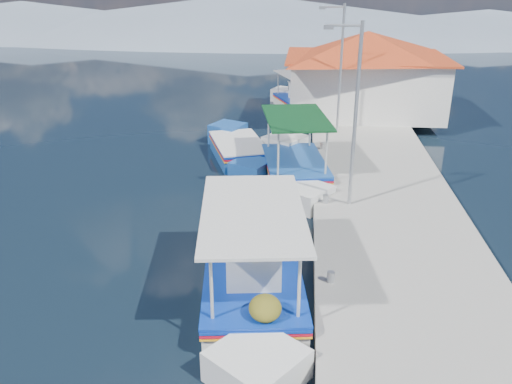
{
  "coord_description": "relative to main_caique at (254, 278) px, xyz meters",
  "views": [
    {
      "loc": [
        3.0,
        -14.71,
        7.86
      ],
      "look_at": [
        1.51,
        0.85,
        1.3
      ],
      "focal_mm": 37.03,
      "sensor_mm": 36.0,
      "label": 1
    }
  ],
  "objects": [
    {
      "name": "caique_blue_hull",
      "position": [
        -1.72,
        10.86,
        -0.2
      ],
      "size": [
        3.52,
        6.56,
        1.24
      ],
      "rotation": [
        0.0,
        0.0,
        -0.34
      ],
      "color": "#184792",
      "rests_on": "ground"
    },
    {
      "name": "mountain_ridge",
      "position": [
        4.72,
        59.07,
        1.5
      ],
      "size": [
        171.4,
        96.0,
        5.5
      ],
      "color": "gray",
      "rests_on": "ground"
    },
    {
      "name": "harbor_building",
      "position": [
        4.37,
        18.07,
        2.24
      ],
      "size": [
        10.49,
        10.49,
        4.4
      ],
      "color": "silver",
      "rests_on": "quay"
    },
    {
      "name": "bollards",
      "position": [
        1.98,
        8.32,
        0.11
      ],
      "size": [
        0.2,
        17.2,
        0.3
      ],
      "color": "#A5A8AD",
      "rests_on": "quay"
    },
    {
      "name": "lamp_post_near",
      "position": [
        2.68,
        5.07,
        3.32
      ],
      "size": [
        1.21,
        0.14,
        6.0
      ],
      "color": "#A5A8AD",
      "rests_on": "quay"
    },
    {
      "name": "main_caique",
      "position": [
        0.0,
        0.0,
        0.0
      ],
      "size": [
        3.14,
        8.39,
        2.78
      ],
      "rotation": [
        0.0,
        0.0,
        -0.13
      ],
      "color": "silver",
      "rests_on": "ground"
    },
    {
      "name": "lamp_post_far",
      "position": [
        2.68,
        14.07,
        3.32
      ],
      "size": [
        1.21,
        0.14,
        6.0
      ],
      "color": "#A5A8AD",
      "rests_on": "quay"
    },
    {
      "name": "quay",
      "position": [
        4.08,
        9.07,
        -0.29
      ],
      "size": [
        5.0,
        44.0,
        0.5
      ],
      "primitive_type": "cube",
      "color": "gray",
      "rests_on": "ground"
    },
    {
      "name": "caique_green_canopy",
      "position": [
        0.84,
        8.66,
        -0.1
      ],
      "size": [
        3.16,
        7.62,
        2.89
      ],
      "rotation": [
        0.0,
        0.0,
        -0.17
      ],
      "color": "silver",
      "rests_on": "ground"
    },
    {
      "name": "caique_far",
      "position": [
        0.72,
        20.44,
        -0.1
      ],
      "size": [
        3.63,
        6.24,
        2.36
      ],
      "rotation": [
        0.0,
        0.0,
        -0.39
      ],
      "color": "silver",
      "rests_on": "ground"
    },
    {
      "name": "ground",
      "position": [
        -1.82,
        3.07,
        -0.54
      ],
      "size": [
        160.0,
        160.0,
        0.0
      ],
      "primitive_type": "plane",
      "color": "black",
      "rests_on": "ground"
    }
  ]
}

